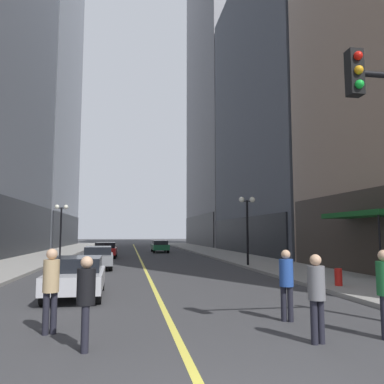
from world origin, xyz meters
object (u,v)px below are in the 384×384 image
(car_silver, at_px, (76,275))
(street_lamp_right_mid, at_px, (247,215))
(car_grey, at_px, (98,257))
(street_lamp_left_far, at_px, (61,219))
(fire_hydrant_right, at_px, (338,279))
(car_green, at_px, (160,246))
(pedestrian_in_tan_trench, at_px, (51,284))
(pedestrian_in_grey_suit, at_px, (316,291))
(pedestrian_in_blue_hoodie, at_px, (286,279))
(pedestrian_in_black_coat, at_px, (86,295))
(car_red, at_px, (106,249))

(car_silver, xyz_separation_m, street_lamp_right_mid, (9.13, 9.86, 2.54))
(car_grey, xyz_separation_m, street_lamp_left_far, (-3.61, 8.52, 2.54))
(car_silver, bearing_deg, car_grey, 90.33)
(car_grey, distance_m, fire_hydrant_right, 14.17)
(car_green, xyz_separation_m, pedestrian_in_tan_trench, (-5.14, -34.22, 0.34))
(pedestrian_in_grey_suit, distance_m, street_lamp_left_far, 27.11)
(pedestrian_in_blue_hoodie, relative_size, fire_hydrant_right, 2.16)
(car_grey, distance_m, pedestrian_in_tan_trench, 15.33)
(car_grey, distance_m, car_green, 19.61)
(car_silver, height_order, pedestrian_in_black_coat, pedestrian_in_black_coat)
(car_silver, distance_m, pedestrian_in_tan_trench, 4.89)
(car_silver, bearing_deg, car_green, 79.93)
(car_red, relative_size, car_green, 0.98)
(car_silver, height_order, car_green, same)
(pedestrian_in_grey_suit, relative_size, street_lamp_left_far, 0.39)
(pedestrian_in_grey_suit, bearing_deg, street_lamp_left_far, 109.57)
(car_green, distance_m, street_lamp_right_mid, 20.04)
(pedestrian_in_tan_trench, height_order, fire_hydrant_right, pedestrian_in_tan_trench)
(car_silver, xyz_separation_m, pedestrian_in_grey_suit, (5.38, -6.48, 0.29))
(car_red, distance_m, pedestrian_in_grey_suit, 27.85)
(car_green, relative_size, fire_hydrant_right, 5.60)
(car_silver, distance_m, pedestrian_in_black_coat, 6.32)
(car_red, height_order, street_lamp_right_mid, street_lamp_right_mid)
(car_red, relative_size, pedestrian_in_tan_trench, 2.43)
(car_silver, height_order, street_lamp_left_far, street_lamp_left_far)
(pedestrian_in_black_coat, bearing_deg, pedestrian_in_blue_hoodie, 19.92)
(car_red, relative_size, pedestrian_in_grey_suit, 2.55)
(pedestrian_in_grey_suit, distance_m, pedestrian_in_black_coat, 4.44)
(car_red, bearing_deg, pedestrian_in_black_coat, -87.61)
(car_silver, distance_m, fire_hydrant_right, 9.63)
(car_grey, distance_m, pedestrian_in_grey_suit, 17.79)
(car_grey, height_order, pedestrian_in_tan_trench, pedestrian_in_tan_trench)
(car_green, distance_m, fire_hydrant_right, 29.56)
(pedestrian_in_blue_hoodie, bearing_deg, car_red, 102.76)
(pedestrian_in_blue_hoodie, bearing_deg, fire_hydrant_right, 49.04)
(car_green, height_order, fire_hydrant_right, car_green)
(car_silver, relative_size, street_lamp_left_far, 0.92)
(pedestrian_in_tan_trench, relative_size, pedestrian_in_grey_suit, 1.05)
(pedestrian_in_blue_hoodie, distance_m, pedestrian_in_grey_suit, 1.92)
(pedestrian_in_grey_suit, bearing_deg, car_grey, 107.80)
(pedestrian_in_tan_trench, height_order, street_lamp_right_mid, street_lamp_right_mid)
(pedestrian_in_black_coat, bearing_deg, car_red, 92.39)
(car_green, distance_m, pedestrian_in_tan_trench, 34.61)
(car_green, bearing_deg, pedestrian_in_blue_hoodie, -89.40)
(car_grey, relative_size, street_lamp_right_mid, 1.03)
(car_green, height_order, pedestrian_in_blue_hoodie, pedestrian_in_blue_hoodie)
(pedestrian_in_tan_trench, bearing_deg, car_green, 81.46)
(fire_hydrant_right, bearing_deg, pedestrian_in_blue_hoodie, -130.96)
(pedestrian_in_tan_trench, height_order, pedestrian_in_black_coat, pedestrian_in_tan_trench)
(pedestrian_in_tan_trench, xyz_separation_m, street_lamp_right_mid, (9.06, 14.73, 2.19))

